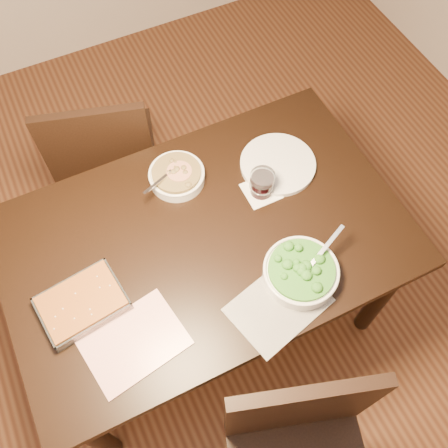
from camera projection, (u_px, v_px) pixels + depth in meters
name	position (u px, v px, depth m)	size (l,w,h in m)	color
ground	(210.00, 310.00, 2.40)	(4.00, 4.00, 0.00)	#452213
table	(206.00, 249.00, 1.83)	(1.40, 0.90, 0.75)	black
magazine_a	(134.00, 342.00, 1.55)	(0.30, 0.22, 0.01)	#BA353E
magazine_b	(278.00, 305.00, 1.62)	(0.31, 0.22, 0.01)	#232128
coaster	(261.00, 191.00, 1.83)	(0.12, 0.12, 0.00)	white
stew_bowl	(177.00, 175.00, 1.84)	(0.22, 0.21, 0.08)	white
broccoli_bowl	(301.00, 272.00, 1.64)	(0.28, 0.25, 0.10)	white
baking_dish	(82.00, 303.00, 1.60)	(0.29, 0.23, 0.05)	silver
wine_tumbler	(262.00, 183.00, 1.79)	(0.09, 0.09, 0.10)	black
dinner_plate	(278.00, 164.00, 1.89)	(0.29, 0.29, 0.02)	silver
chair_far	(106.00, 156.00, 2.22)	(0.53, 0.53, 0.91)	black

